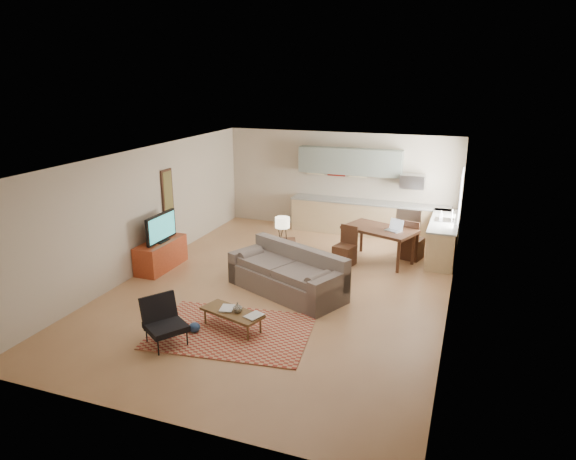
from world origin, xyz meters
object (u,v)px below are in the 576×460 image
at_px(sofa, 286,272).
at_px(coffee_table, 232,320).
at_px(armchair, 166,322).
at_px(console_table, 282,254).
at_px(dining_table, 379,245).
at_px(tv_credenza, 161,255).

relative_size(sofa, coffee_table, 2.27).
bearing_deg(armchair, sofa, 10.98).
relative_size(armchair, console_table, 1.16).
xyz_separation_m(coffee_table, dining_table, (1.74, 4.17, 0.24)).
relative_size(coffee_table, armchair, 1.44).
height_order(sofa, tv_credenza, sofa).
relative_size(coffee_table, console_table, 1.68).
relative_size(coffee_table, dining_table, 0.70).
height_order(coffee_table, dining_table, dining_table).
bearing_deg(armchair, coffee_table, -8.80).
bearing_deg(console_table, dining_table, 8.86).
bearing_deg(armchair, dining_table, 7.34).
bearing_deg(dining_table, sofa, -99.72).
bearing_deg(sofa, armchair, -88.43).
bearing_deg(tv_credenza, sofa, -5.39).
relative_size(armchair, tv_credenza, 0.57).
xyz_separation_m(sofa, armchair, (-1.11, -2.61, -0.05)).
bearing_deg(sofa, tv_credenza, -160.75).
distance_m(sofa, console_table, 1.34).
height_order(sofa, armchair, sofa).
bearing_deg(console_table, tv_credenza, 177.57).
distance_m(sofa, tv_credenza, 3.13).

